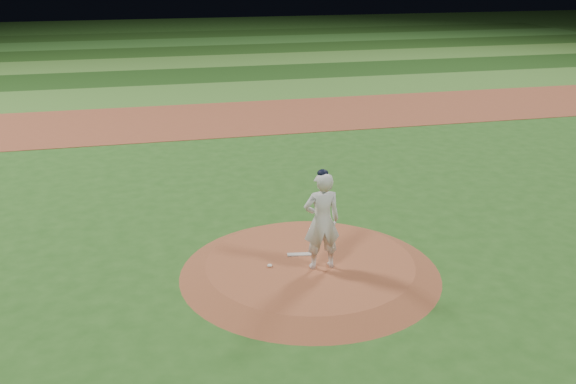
% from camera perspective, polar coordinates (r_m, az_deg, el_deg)
% --- Properties ---
extents(ground, '(120.00, 120.00, 0.00)m').
position_cam_1_polar(ground, '(13.72, 1.95, -7.14)').
color(ground, '#295A1D').
rests_on(ground, ground).
extents(infield_dirt_band, '(70.00, 6.00, 0.02)m').
position_cam_1_polar(infield_dirt_band, '(26.70, -6.03, 6.50)').
color(infield_dirt_band, brown).
rests_on(infield_dirt_band, ground).
extents(outfield_stripe_0, '(70.00, 5.00, 0.02)m').
position_cam_1_polar(outfield_stripe_0, '(32.03, -7.37, 8.75)').
color(outfield_stripe_0, '#40752A').
rests_on(outfield_stripe_0, ground).
extents(outfield_stripe_1, '(70.00, 5.00, 0.02)m').
position_cam_1_polar(outfield_stripe_1, '(36.93, -8.27, 10.23)').
color(outfield_stripe_1, '#1B3F14').
rests_on(outfield_stripe_1, ground).
extents(outfield_stripe_2, '(70.00, 5.00, 0.02)m').
position_cam_1_polar(outfield_stripe_2, '(41.84, -8.95, 11.36)').
color(outfield_stripe_2, '#43792C').
rests_on(outfield_stripe_2, ground).
extents(outfield_stripe_3, '(70.00, 5.00, 0.02)m').
position_cam_1_polar(outfield_stripe_3, '(46.78, -9.50, 12.25)').
color(outfield_stripe_3, '#1E4315').
rests_on(outfield_stripe_3, ground).
extents(outfield_stripe_4, '(70.00, 5.00, 0.02)m').
position_cam_1_polar(outfield_stripe_4, '(51.73, -9.95, 12.97)').
color(outfield_stripe_4, '#326C27').
rests_on(outfield_stripe_4, ground).
extents(outfield_stripe_5, '(70.00, 5.00, 0.02)m').
position_cam_1_polar(outfield_stripe_5, '(56.68, -10.32, 13.56)').
color(outfield_stripe_5, '#214917').
rests_on(outfield_stripe_5, ground).
extents(pitchers_mound, '(5.50, 5.50, 0.25)m').
position_cam_1_polar(pitchers_mound, '(13.67, 1.96, -6.67)').
color(pitchers_mound, '#984E2F').
rests_on(pitchers_mound, ground).
extents(pitching_rubber, '(0.54, 0.21, 0.03)m').
position_cam_1_polar(pitching_rubber, '(13.89, 1.03, -5.56)').
color(pitching_rubber, beige).
rests_on(pitching_rubber, pitchers_mound).
extents(rosin_bag, '(0.11, 0.11, 0.06)m').
position_cam_1_polar(rosin_bag, '(13.38, -1.64, -6.55)').
color(rosin_bag, white).
rests_on(rosin_bag, pitchers_mound).
extents(pitcher_on_mound, '(0.76, 0.50, 2.13)m').
position_cam_1_polar(pitcher_on_mound, '(12.95, 3.02, -2.55)').
color(pitcher_on_mound, silver).
rests_on(pitcher_on_mound, pitchers_mound).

